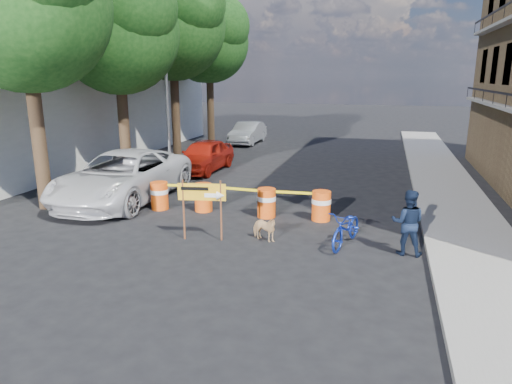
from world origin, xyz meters
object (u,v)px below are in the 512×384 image
Objects in this scene: barrel_far_right at (321,205)px; detour_sign at (207,197)px; barrel_far_left at (159,195)px; sedan_silver at (248,133)px; bicycle at (348,212)px; barrel_mid_left at (203,197)px; barrel_mid_right at (266,202)px; sedan_red at (204,156)px; dog at (264,228)px; suv_white at (123,177)px; pedestrian at (408,223)px.

detour_sign reaches higher than barrel_far_right.
sedan_silver is at bearing 95.73° from barrel_far_left.
barrel_far_left is 0.49× the size of bicycle.
barrel_far_left is at bearing -172.27° from barrel_mid_left.
barrel_mid_right is 0.22× the size of sedan_red.
barrel_far_right is 2.50m from dog.
suv_white is at bearing 177.01° from barrel_far_right.
barrel_mid_right is at bearing -5.87° from suv_white.
barrel_far_right reaches higher than dog.
pedestrian is at bearing 7.56° from bicycle.
dog is 6.28m from suv_white.
barrel_far_left is 3.57m from barrel_mid_right.
sedan_silver is at bearing -59.86° from pedestrian.
suv_white reaches higher than sedan_silver.
pedestrian is at bearing -13.76° from barrel_far_left.
barrel_mid_right is at bearing 159.79° from bicycle.
barrel_mid_left is 0.22× the size of sedan_silver.
detour_sign reaches higher than dog.
bicycle is at bearing -21.78° from barrel_mid_left.
barrel_mid_right is 3.19m from bicycle.
barrel_far_left is 14.98m from sedan_silver.
barrel_mid_right is at bearing -1.91° from barrel_mid_left.
suv_white is 14.28m from sedan_silver.
pedestrian is 11.68m from sedan_red.
barrel_far_right is at bearing 4.51° from barrel_mid_right.
barrel_mid_left is 2.11m from barrel_mid_right.
bicycle is 0.44× the size of sedan_silver.
barrel_far_left is 0.55× the size of detour_sign.
dog is 9.45m from sedan_red.
bicycle is 10.53m from sedan_red.
sedan_red is at bearing 136.46° from barrel_far_right.
suv_white reaches higher than detour_sign.
bicycle is at bearing -1.30° from detour_sign.
barrel_far_left is at bearing 128.36° from detour_sign.
barrel_mid_right is (3.57, 0.13, 0.00)m from barrel_far_left.
suv_white is (-6.93, 0.36, 0.38)m from barrel_far_right.
barrel_mid_left is 1.11× the size of dog.
barrel_mid_left is at bearing -179.07° from barrel_far_right.
dog is at bearing -158.71° from bicycle.
barrel_mid_right is at bearing 2.04° from barrel_far_left.
bicycle is 8.18m from suv_white.
barrel_far_left is 0.22× the size of sedan_silver.
barrel_far_right is at bearing -65.00° from sedan_silver.
detour_sign is at bearing -41.08° from barrel_far_left.
bicycle is 0.30× the size of suv_white.
pedestrian reaches higher than barrel_mid_right.
barrel_mid_right reaches higher than dog.
detour_sign is at bearing -76.29° from sedan_silver.
sedan_silver reaches higher than barrel_mid_left.
barrel_far_left is at bearing -83.96° from sedan_silver.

